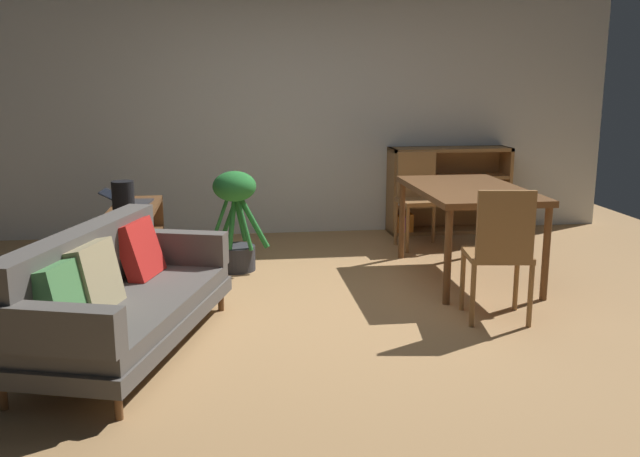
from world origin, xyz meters
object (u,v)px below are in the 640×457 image
fabric_couch (114,293)px  media_console (135,241)px  potted_floor_plant (235,215)px  open_laptop (129,200)px  bookshelf (440,189)px  dining_chair_near (419,194)px  dining_chair_far (500,248)px  desk_speaker (123,198)px  dining_table (468,196)px

fabric_couch → media_console: 1.72m
media_console → potted_floor_plant: 0.88m
media_console → open_laptop: 0.38m
potted_floor_plant → bookshelf: bearing=30.3°
dining_chair_near → bookshelf: bearing=57.3°
fabric_couch → potted_floor_plant: potted_floor_plant is taller
dining_chair_far → media_console: bearing=149.9°
potted_floor_plant → dining_chair_near: 1.94m
desk_speaker → bookshelf: 3.56m
media_console → dining_chair_far: dining_chair_far is taller
media_console → open_laptop: size_ratio=2.68×
fabric_couch → dining_chair_near: size_ratio=2.09×
potted_floor_plant → dining_chair_near: dining_chair_near is taller
desk_speaker → dining_chair_far: size_ratio=0.29×
fabric_couch → media_console: fabric_couch is taller
dining_table → bookshelf: size_ratio=1.13×
potted_floor_plant → dining_chair_far: dining_chair_far is taller
media_console → dining_chair_far: (2.62, -1.52, 0.23)m
media_console → dining_table: size_ratio=0.79×
open_laptop → bookshelf: 3.36m
desk_speaker → dining_chair_far: bearing=-24.3°
dining_table → bookshelf: 1.82m
media_console → dining_chair_far: size_ratio=1.25×
open_laptop → desk_speaker: bearing=-86.9°
media_console → open_laptop: bearing=106.5°
dining_chair_near → bookshelf: dining_chair_near is taller
dining_chair_near → bookshelf: 0.77m
dining_chair_near → open_laptop: bearing=-169.2°
potted_floor_plant → dining_table: potted_floor_plant is taller
potted_floor_plant → desk_speaker: bearing=-156.6°
open_laptop → bookshelf: bearing=20.4°
open_laptop → dining_table: bearing=-12.0°
media_console → open_laptop: (-0.06, 0.19, 0.32)m
bookshelf → dining_chair_far: bearing=-99.3°
media_console → dining_chair_near: (2.68, 0.72, 0.23)m
media_console → fabric_couch: bearing=-87.0°
fabric_couch → dining_table: dining_table is taller
fabric_couch → open_laptop: 1.93m
potted_floor_plant → fabric_couch: bearing=-113.4°
open_laptop → bookshelf: bookshelf is taller
dining_table → dining_chair_near: size_ratio=1.57×
bookshelf → dining_table: bearing=-100.1°
potted_floor_plant → dining_chair_far: bearing=-41.7°
potted_floor_plant → bookshelf: 2.59m
media_console → dining_table: (2.77, -0.41, 0.40)m
bookshelf → open_laptop: bearing=-159.6°
dining_chair_near → desk_speaker: bearing=-159.0°
desk_speaker → dining_table: size_ratio=0.18×
dining_table → dining_chair_near: bearing=95.0°
desk_speaker → open_laptop: bearing=93.1°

